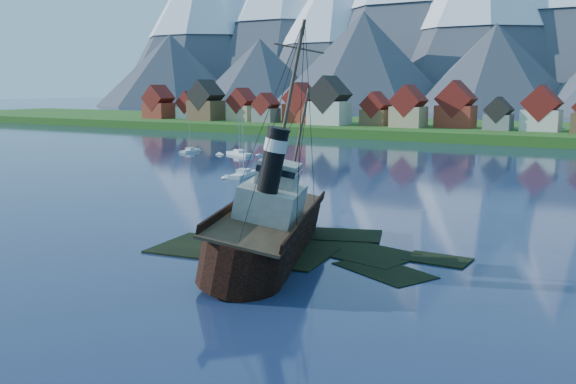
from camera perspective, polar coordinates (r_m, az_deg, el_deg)
The scene contains 9 objects.
ground at distance 65.18m, azimuth -0.94°, elevation -5.26°, with size 1400.00×1400.00×0.00m, color #1A284B.
shoal at distance 66.17m, azimuth 1.36°, elevation -5.35°, with size 31.71×21.24×1.14m.
shore_bank at distance 226.48m, azimuth 22.68°, elevation 4.50°, with size 600.00×80.00×3.20m, color #204614.
seawall at distance 189.11m, azimuth 20.91°, elevation 3.78°, with size 600.00×2.50×2.00m, color #3F3D38.
town at distance 216.24m, azimuth 13.34°, elevation 7.16°, with size 250.96×16.69×17.30m.
tugboat_wreck at distance 63.37m, azimuth -1.44°, elevation -2.89°, with size 6.99×30.13×23.88m.
sailboat_a at distance 118.86m, azimuth -3.97°, elevation 1.52°, with size 4.29×9.58×11.35m.
sailboat_b at distance 164.04m, azimuth -8.70°, elevation 3.60°, with size 2.59×7.00×9.92m.
sailboat_c at distance 155.17m, azimuth -4.33°, elevation 3.37°, with size 9.06×5.53×11.47m.
Camera 1 is at (33.60, -53.37, 16.49)m, focal length 40.00 mm.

